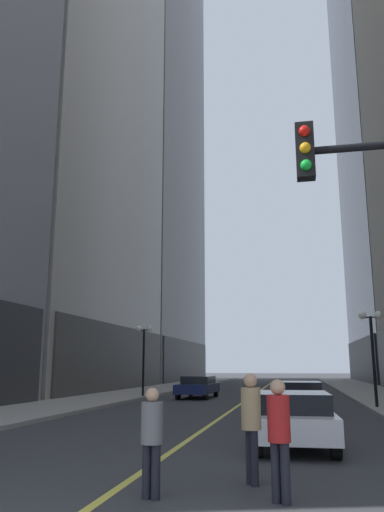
% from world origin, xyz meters
% --- Properties ---
extents(ground_plane, '(200.00, 200.00, 0.00)m').
position_xyz_m(ground_plane, '(0.00, 35.00, 0.00)').
color(ground_plane, '#38383A').
extents(sidewalk_left, '(4.50, 78.00, 0.15)m').
position_xyz_m(sidewalk_left, '(-8.25, 35.00, 0.07)').
color(sidewalk_left, '#9E9991').
rests_on(sidewalk_left, ground).
extents(sidewalk_right, '(4.50, 78.00, 0.15)m').
position_xyz_m(sidewalk_right, '(8.25, 35.00, 0.07)').
color(sidewalk_right, '#9E9991').
rests_on(sidewalk_right, ground).
extents(lane_centre_stripe, '(0.16, 70.00, 0.01)m').
position_xyz_m(lane_centre_stripe, '(0.00, 35.00, 0.00)').
color(lane_centre_stripe, '#E5D64C').
rests_on(lane_centre_stripe, ground).
extents(building_left_far, '(11.65, 26.00, 92.27)m').
position_xyz_m(building_left_far, '(-16.24, 60.00, 46.04)').
color(building_left_far, gray).
rests_on(building_left_far, ground).
extents(building_right_far, '(11.04, 26.00, 87.77)m').
position_xyz_m(building_right_far, '(15.93, 60.00, 43.78)').
color(building_right_far, '#4C515B').
rests_on(building_right_far, ground).
extents(car_white, '(2.00, 4.12, 1.32)m').
position_xyz_m(car_white, '(2.82, 9.35, 0.72)').
color(car_white, silver).
rests_on(car_white, ground).
extents(car_maroon, '(1.79, 4.22, 1.32)m').
position_xyz_m(car_maroon, '(3.07, 18.02, 0.72)').
color(car_maroon, maroon).
rests_on(car_maroon, ground).
extents(car_navy, '(2.04, 4.80, 1.32)m').
position_xyz_m(car_navy, '(-3.08, 27.94, 0.72)').
color(car_navy, '#141E4C').
rests_on(car_navy, ground).
extents(pedestrian_in_grey_suit, '(0.41, 0.41, 1.62)m').
position_xyz_m(pedestrian_in_grey_suit, '(0.71, 4.11, 0.94)').
color(pedestrian_in_grey_suit, black).
rests_on(pedestrian_in_grey_suit, ground).
extents(pedestrian_in_red_jacket, '(0.46, 0.46, 1.75)m').
position_xyz_m(pedestrian_in_red_jacket, '(2.64, 4.23, 1.02)').
color(pedestrian_in_red_jacket, black).
rests_on(pedestrian_in_red_jacket, ground).
extents(pedestrian_in_tan_trench, '(0.47, 0.47, 1.82)m').
position_xyz_m(pedestrian_in_tan_trench, '(2.13, 5.32, 1.07)').
color(pedestrian_in_tan_trench, black).
rests_on(pedestrian_in_tan_trench, ground).
extents(street_lamp_left_far, '(1.06, 0.36, 4.43)m').
position_xyz_m(street_lamp_left_far, '(-6.40, 27.19, 3.26)').
color(street_lamp_left_far, black).
rests_on(street_lamp_left_far, ground).
extents(street_lamp_right_mid, '(1.06, 0.36, 4.43)m').
position_xyz_m(street_lamp_right_mid, '(6.40, 20.96, 3.26)').
color(street_lamp_right_mid, black).
rests_on(street_lamp_right_mid, ground).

